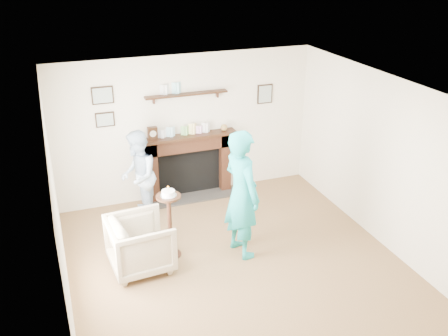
{
  "coord_description": "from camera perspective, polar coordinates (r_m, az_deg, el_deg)",
  "views": [
    {
      "loc": [
        -2.18,
        -5.3,
        4.11
      ],
      "look_at": [
        0.1,
        0.9,
        1.14
      ],
      "focal_mm": 40.0,
      "sensor_mm": 36.0,
      "label": 1
    }
  ],
  "objects": [
    {
      "name": "woman",
      "position": [
        7.41,
        1.92,
        -9.49
      ],
      "size": [
        0.59,
        0.77,
        1.88
      ],
      "primitive_type": "imported",
      "rotation": [
        0.0,
        0.0,
        1.79
      ],
      "color": "teal",
      "rests_on": "ground"
    },
    {
      "name": "man",
      "position": [
        8.37,
        -9.41,
        -5.56
      ],
      "size": [
        0.72,
        0.84,
        1.49
      ],
      "primitive_type": "imported",
      "rotation": [
        0.0,
        0.0,
        -1.81
      ],
      "color": "silver",
      "rests_on": "ground"
    },
    {
      "name": "pedestal_table",
      "position": [
        7.01,
        -6.27,
        -5.21
      ],
      "size": [
        0.35,
        0.35,
        1.11
      ],
      "color": "black",
      "rests_on": "ground"
    },
    {
      "name": "ground",
      "position": [
        7.05,
        1.8,
        -11.47
      ],
      "size": [
        5.0,
        5.0,
        0.0
      ],
      "primitive_type": "plane",
      "color": "brown",
      "rests_on": "ground"
    },
    {
      "name": "room_shell",
      "position": [
        6.84,
        -0.2,
        2.88
      ],
      "size": [
        4.54,
        5.02,
        2.52
      ],
      "color": "#EDE1C9",
      "rests_on": "ground"
    },
    {
      "name": "armchair",
      "position": [
        7.18,
        -9.31,
        -11.07
      ],
      "size": [
        0.89,
        0.86,
        0.76
      ],
      "primitive_type": "imported",
      "rotation": [
        0.0,
        0.0,
        1.64
      ],
      "color": "tan",
      "rests_on": "ground"
    }
  ]
}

